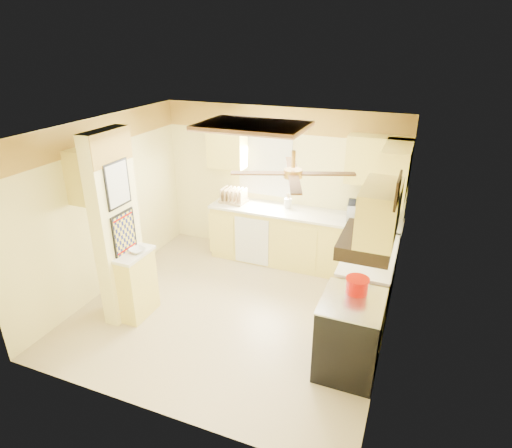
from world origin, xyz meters
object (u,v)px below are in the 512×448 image
at_px(microwave, 364,212).
at_px(dutch_oven, 357,285).
at_px(stove, 349,335).
at_px(kettle, 373,256).
at_px(bowl, 138,250).

xyz_separation_m(microwave, dutch_oven, (0.23, -1.99, -0.08)).
distance_m(stove, dutch_oven, 0.57).
xyz_separation_m(stove, dutch_oven, (0.01, 0.17, 0.54)).
xyz_separation_m(dutch_oven, kettle, (0.07, 0.66, 0.05)).
relative_size(stove, microwave, 1.84).
height_order(stove, microwave, microwave).
height_order(bowl, dutch_oven, dutch_oven).
bearing_deg(stove, microwave, 95.96).
bearing_deg(kettle, stove, -95.36).
distance_m(stove, microwave, 2.26).
xyz_separation_m(stove, kettle, (0.08, 0.83, 0.60)).
bearing_deg(dutch_oven, kettle, 83.81).
relative_size(dutch_oven, kettle, 1.04).
bearing_deg(stove, kettle, 84.64).
bearing_deg(microwave, bowl, 33.29).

